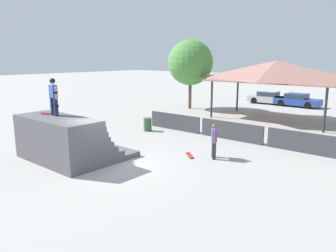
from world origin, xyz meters
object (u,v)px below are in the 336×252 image
at_px(skateboard_on_ground, 190,155).
at_px(skateboard_on_deck, 47,113).
at_px(bystander_walking, 214,139).
at_px(trash_bin, 148,124).
at_px(parked_car_silver, 269,98).
at_px(skater_on_deck, 53,94).
at_px(tree_beside_pavilion, 190,63).
at_px(parked_car_blue, 297,100).

bearing_deg(skateboard_on_ground, skateboard_on_deck, 79.70).
xyz_separation_m(bystander_walking, trash_bin, (-6.47, 2.25, -0.50)).
bearing_deg(trash_bin, parked_car_silver, 87.70).
distance_m(skater_on_deck, skateboard_on_ground, 6.96).
height_order(tree_beside_pavilion, parked_car_blue, tree_beside_pavilion).
xyz_separation_m(skateboard_on_deck, bystander_walking, (6.23, 4.81, -1.18)).
height_order(parked_car_silver, parked_car_blue, same).
relative_size(bystander_walking, tree_beside_pavilion, 0.27).
distance_m(bystander_walking, tree_beside_pavilion, 15.78).
bearing_deg(skater_on_deck, tree_beside_pavilion, 112.37).
relative_size(skateboard_on_ground, tree_beside_pavilion, 0.12).
bearing_deg(tree_beside_pavilion, trash_bin, -69.20).
xyz_separation_m(skater_on_deck, skateboard_on_deck, (-0.57, -0.04, -0.93)).
xyz_separation_m(bystander_walking, parked_car_silver, (-5.78, 19.57, -0.33)).
xyz_separation_m(tree_beside_pavilion, parked_car_silver, (4.29, 7.86, -3.62)).
relative_size(tree_beside_pavilion, trash_bin, 7.40).
height_order(skater_on_deck, skateboard_on_deck, skater_on_deck).
bearing_deg(bystander_walking, parked_car_silver, -21.93).
height_order(skateboard_on_ground, trash_bin, trash_bin).
bearing_deg(bystander_walking, skateboard_on_ground, 76.97).
bearing_deg(skater_on_deck, parked_car_silver, 97.68).
distance_m(skater_on_deck, trash_bin, 7.53).
bearing_deg(parked_car_blue, skater_on_deck, -94.43).
distance_m(skateboard_on_ground, tree_beside_pavilion, 15.73).
distance_m(bystander_walking, trash_bin, 6.87).
relative_size(bystander_walking, parked_car_blue, 0.39).
distance_m(skateboard_on_deck, skateboard_on_ground, 7.05).
distance_m(trash_bin, parked_car_silver, 17.34).
relative_size(trash_bin, parked_car_silver, 0.20).
xyz_separation_m(skateboard_on_deck, parked_car_blue, (3.40, 24.26, -1.51)).
xyz_separation_m(skater_on_deck, trash_bin, (-0.81, 7.02, -2.62)).
relative_size(skater_on_deck, trash_bin, 2.02).
relative_size(skateboard_on_deck, parked_car_blue, 0.19).
bearing_deg(parked_car_blue, trash_bin, -99.70).
xyz_separation_m(bystander_walking, tree_beside_pavilion, (-10.06, 11.70, 3.29)).
height_order(skater_on_deck, trash_bin, skater_on_deck).
relative_size(skateboard_on_deck, tree_beside_pavilion, 0.13).
distance_m(skater_on_deck, tree_beside_pavilion, 17.09).
relative_size(skater_on_deck, skateboard_on_ground, 2.22).
distance_m(skateboard_on_ground, trash_bin, 6.09).
relative_size(skateboard_on_ground, parked_car_silver, 0.19).
distance_m(bystander_walking, skateboard_on_ground, 1.45).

